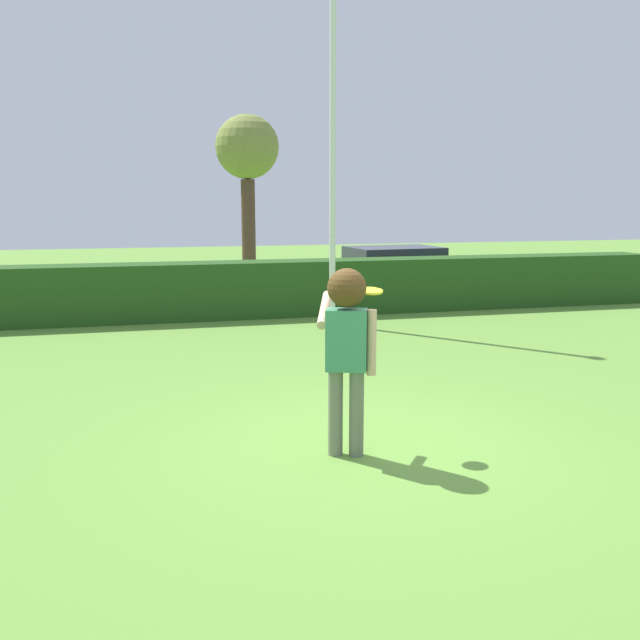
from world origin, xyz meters
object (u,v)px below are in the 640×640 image
object	(u,v)px
person	(347,335)
birch_tree	(247,153)
parked_car_black	(394,269)
lamppost	(333,130)
frisbee	(371,291)

from	to	relation	value
person	birch_tree	world-z (taller)	birch_tree
birch_tree	parked_car_black	bearing A→B (deg)	-63.53
lamppost	birch_tree	xyz separation A→B (m)	(-0.26, 9.11, 0.15)
parked_car_black	person	bearing A→B (deg)	-112.61
person	parked_car_black	world-z (taller)	person
person	lamppost	size ratio (longest dim) A/B	0.27
lamppost	parked_car_black	world-z (taller)	lamppost
person	frisbee	distance (m)	0.59
frisbee	lamppost	bearing A→B (deg)	77.90
parked_car_black	birch_tree	xyz separation A→B (m)	(-2.81, 5.64, 3.17)
person	lamppost	bearing A→B (deg)	75.74
person	frisbee	world-z (taller)	person
parked_car_black	birch_tree	size ratio (longest dim) A/B	0.87
person	parked_car_black	bearing A→B (deg)	67.39
frisbee	parked_car_black	size ratio (longest dim) A/B	0.05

